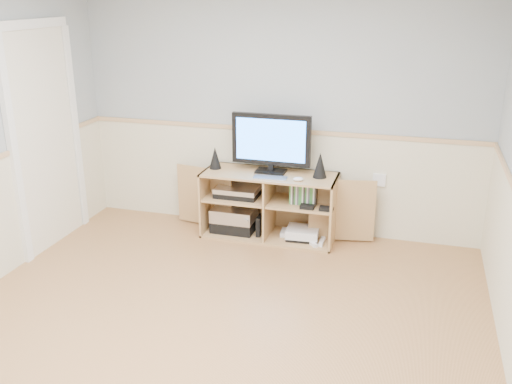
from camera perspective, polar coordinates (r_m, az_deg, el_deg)
room at (r=3.64m, az=-6.64°, el=1.84°), size 4.04×4.54×2.54m
media_cabinet at (r=5.63m, az=1.49°, el=-1.07°), size 2.03×0.49×0.65m
monitor at (r=5.43m, az=1.52°, el=5.09°), size 0.76×0.18×0.57m
speaker_left at (r=5.62m, az=-4.11°, el=3.43°), size 0.12×0.12×0.22m
speaker_right at (r=5.36m, az=6.42°, el=2.69°), size 0.13×0.13×0.24m
keyboard at (r=5.33m, az=1.43°, el=1.43°), size 0.32×0.15×0.01m
mouse at (r=5.27m, az=4.24°, el=1.30°), size 0.11×0.09×0.04m
av_components at (r=5.71m, az=-2.04°, el=-2.00°), size 0.51×0.31×0.47m
game_consoles at (r=5.59m, az=4.59°, el=-4.15°), size 0.45×0.30×0.11m
game_cases at (r=5.43m, az=4.81°, el=-0.19°), size 0.26×0.14×0.19m
wall_outlet at (r=5.57m, az=12.23°, el=1.19°), size 0.12×0.03×0.12m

